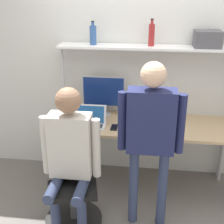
# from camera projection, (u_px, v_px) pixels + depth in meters

# --- Properties ---
(ground_plane) EXTENTS (12.00, 12.00, 0.00)m
(ground_plane) POSITION_uv_depth(u_px,v_px,m) (139.00, 202.00, 3.40)
(ground_plane) COLOR slate
(wall_back) EXTENTS (8.00, 0.06, 2.70)m
(wall_back) POSITION_uv_depth(u_px,v_px,m) (146.00, 65.00, 3.57)
(wall_back) COLOR silver
(wall_back) RESTS_ON ground_plane
(desk) EXTENTS (2.01, 0.69, 0.78)m
(desk) POSITION_uv_depth(u_px,v_px,m) (143.00, 130.00, 3.47)
(desk) COLOR tan
(desk) RESTS_ON ground_plane
(shelf_unit) EXTENTS (1.91, 0.28, 1.60)m
(shelf_unit) POSITION_uv_depth(u_px,v_px,m) (146.00, 64.00, 3.38)
(shelf_unit) COLOR white
(shelf_unit) RESTS_ON ground_plane
(monitor) EXTENTS (0.49, 0.18, 0.46)m
(monitor) POSITION_uv_depth(u_px,v_px,m) (104.00, 94.00, 3.60)
(monitor) COLOR #B7B7BC
(monitor) RESTS_ON desk
(laptop) EXTENTS (0.34, 0.22, 0.21)m
(laptop) POSITION_uv_depth(u_px,v_px,m) (90.00, 119.00, 3.41)
(laptop) COLOR silver
(laptop) RESTS_ON desk
(cell_phone) EXTENTS (0.07, 0.15, 0.01)m
(cell_phone) POSITION_uv_depth(u_px,v_px,m) (114.00, 127.00, 3.34)
(cell_phone) COLOR black
(cell_phone) RESTS_ON desk
(office_chair) EXTENTS (0.56, 0.56, 0.91)m
(office_chair) POSITION_uv_depth(u_px,v_px,m) (73.00, 197.00, 3.05)
(office_chair) COLOR black
(office_chair) RESTS_ON ground_plane
(person_seated) EXTENTS (0.55, 0.47, 1.40)m
(person_seated) POSITION_uv_depth(u_px,v_px,m) (70.00, 150.00, 2.80)
(person_seated) COLOR #2D3856
(person_seated) RESTS_ON ground_plane
(person_standing) EXTENTS (0.59, 0.22, 1.63)m
(person_standing) POSITION_uv_depth(u_px,v_px,m) (151.00, 127.00, 2.74)
(person_standing) COLOR #2D3856
(person_standing) RESTS_ON ground_plane
(bottle_blue) EXTENTS (0.07, 0.07, 0.25)m
(bottle_blue) POSITION_uv_depth(u_px,v_px,m) (93.00, 35.00, 3.33)
(bottle_blue) COLOR #335999
(bottle_blue) RESTS_ON shelf_unit
(bottle_red) EXTENTS (0.06, 0.06, 0.28)m
(bottle_red) POSITION_uv_depth(u_px,v_px,m) (152.00, 35.00, 3.26)
(bottle_red) COLOR maroon
(bottle_red) RESTS_ON shelf_unit
(storage_box) EXTENTS (0.27, 0.23, 0.17)m
(storage_box) POSITION_uv_depth(u_px,v_px,m) (207.00, 39.00, 3.20)
(storage_box) COLOR #4C4C51
(storage_box) RESTS_ON shelf_unit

